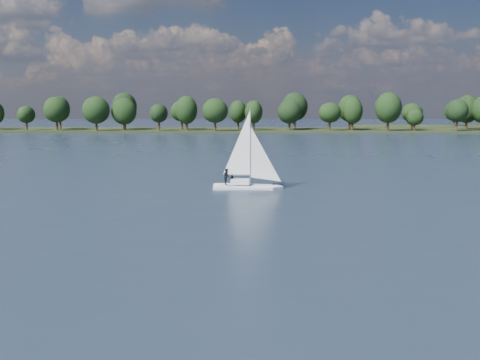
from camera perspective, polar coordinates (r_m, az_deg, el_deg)
name	(u,v)px	position (r m, az deg, el deg)	size (l,w,h in m)	color
ground	(255,154)	(112.28, 1.59, 2.81)	(700.00, 700.00, 0.00)	#233342
far_shore	(254,131)	(224.07, 1.47, 5.26)	(660.00, 40.00, 1.50)	black
sailboat	(244,166)	(63.50, 0.41, 1.54)	(7.61, 2.19, 9.99)	white
treeline	(235,112)	(220.62, -0.49, 7.31)	(562.05, 73.83, 17.79)	black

